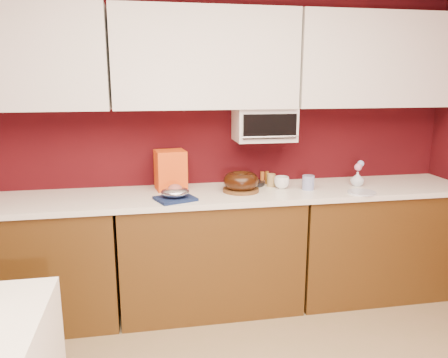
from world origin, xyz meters
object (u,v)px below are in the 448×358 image
foil_ham_nest (175,192)px  coffee_mug (282,181)px  pandoro_box (170,170)px  blue_jar (308,183)px  flower_vase (357,178)px  bundt_cake (241,181)px  toaster_oven (264,124)px

foil_ham_nest → coffee_mug: (0.82, 0.19, 0.00)m
pandoro_box → coffee_mug: bearing=-16.4°
coffee_mug → blue_jar: (0.18, -0.07, -0.00)m
blue_jar → pandoro_box: bearing=169.1°
coffee_mug → blue_jar: 0.20m
flower_vase → bundt_cake: bearing=-179.1°
toaster_oven → flower_vase: 0.84m
pandoro_box → flower_vase: 1.44m
bundt_cake → blue_jar: bundt_cake is taller
bundt_cake → blue_jar: size_ratio=2.42×
coffee_mug → flower_vase: (0.60, -0.03, 0.01)m
foil_ham_nest → pandoro_box: size_ratio=0.66×
toaster_oven → pandoro_box: (-0.72, -0.01, -0.33)m
foil_ham_nest → blue_jar: size_ratio=1.82×
foil_ham_nest → blue_jar: bearing=6.5°
foil_ham_nest → pandoro_box: (-0.01, 0.31, 0.09)m
coffee_mug → flower_vase: bearing=-2.4°
toaster_oven → foil_ham_nest: size_ratio=2.30×
coffee_mug → toaster_oven: bearing=128.4°
bundt_cake → foil_ham_nest: (-0.49, -0.15, -0.03)m
toaster_oven → blue_jar: bearing=-35.7°
foil_ham_nest → coffee_mug: 0.84m
flower_vase → foil_ham_nest: bearing=-173.5°
blue_jar → flower_vase: size_ratio=0.86×
bundt_cake → foil_ham_nest: bundt_cake is taller
blue_jar → flower_vase: bearing=6.4°
pandoro_box → coffee_mug: size_ratio=2.68×
bundt_cake → pandoro_box: 0.53m
flower_vase → coffee_mug: bearing=177.6°
foil_ham_nest → blue_jar: blue_jar is taller
foil_ham_nest → flower_vase: size_ratio=1.56×
pandoro_box → coffee_mug: 0.84m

